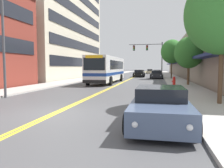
{
  "coord_description": "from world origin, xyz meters",
  "views": [
    {
      "loc": [
        4.25,
        -8.53,
        1.99
      ],
      "look_at": [
        -0.33,
        14.04,
        0.18
      ],
      "focal_mm": 35.0,
      "sensor_mm": 36.0,
      "label": 1
    }
  ],
  "objects_px": {
    "traffic_signal_mast": "(150,53)",
    "fire_hydrant": "(174,81)",
    "car_black_moving_third": "(139,74)",
    "car_champagne_moving_second": "(140,73)",
    "street_tree_right_mid": "(189,53)",
    "car_beige_moving_lead": "(150,72)",
    "street_lamp_left_near": "(8,15)",
    "city_bus": "(107,68)",
    "car_silver_parked_left_near": "(109,75)",
    "car_slate_blue_parked_right_foreground": "(160,107)",
    "car_charcoal_parked_right_mid": "(156,75)",
    "street_tree_right_far": "(172,52)",
    "street_tree_right_near": "(223,13)",
    "car_dark_grey_parked_right_far": "(157,73)"
  },
  "relations": [
    {
      "from": "traffic_signal_mast",
      "to": "fire_hydrant",
      "type": "relative_size",
      "value": 6.72
    },
    {
      "from": "car_black_moving_third",
      "to": "traffic_signal_mast",
      "type": "xyz_separation_m",
      "value": [
        2.29,
        -4.09,
        3.84
      ]
    },
    {
      "from": "car_champagne_moving_second",
      "to": "street_tree_right_mid",
      "type": "bearing_deg",
      "value": -75.49
    },
    {
      "from": "car_beige_moving_lead",
      "to": "street_lamp_left_near",
      "type": "bearing_deg",
      "value": -97.87
    },
    {
      "from": "city_bus",
      "to": "car_silver_parked_left_near",
      "type": "bearing_deg",
      "value": 101.48
    },
    {
      "from": "street_tree_right_mid",
      "to": "fire_hydrant",
      "type": "relative_size",
      "value": 5.3
    },
    {
      "from": "car_slate_blue_parked_right_foreground",
      "to": "car_charcoal_parked_right_mid",
      "type": "bearing_deg",
      "value": 90.2
    },
    {
      "from": "car_beige_moving_lead",
      "to": "car_champagne_moving_second",
      "type": "xyz_separation_m",
      "value": [
        -1.75,
        -14.8,
        -0.04
      ]
    },
    {
      "from": "car_charcoal_parked_right_mid",
      "to": "street_tree_right_far",
      "type": "distance_m",
      "value": 4.89
    },
    {
      "from": "car_charcoal_parked_right_mid",
      "to": "street_lamp_left_near",
      "type": "distance_m",
      "value": 28.34
    },
    {
      "from": "car_charcoal_parked_right_mid",
      "to": "fire_hydrant",
      "type": "height_order",
      "value": "car_charcoal_parked_right_mid"
    },
    {
      "from": "street_tree_right_near",
      "to": "traffic_signal_mast",
      "type": "bearing_deg",
      "value": 98.78
    },
    {
      "from": "car_black_moving_third",
      "to": "street_tree_right_mid",
      "type": "relative_size",
      "value": 0.95
    },
    {
      "from": "car_champagne_moving_second",
      "to": "street_tree_right_far",
      "type": "distance_m",
      "value": 15.53
    },
    {
      "from": "street_lamp_left_near",
      "to": "fire_hydrant",
      "type": "relative_size",
      "value": 9.36
    },
    {
      "from": "car_black_moving_third",
      "to": "car_dark_grey_parked_right_far",
      "type": "bearing_deg",
      "value": 51.9
    },
    {
      "from": "fire_hydrant",
      "to": "car_champagne_moving_second",
      "type": "bearing_deg",
      "value": 100.34
    },
    {
      "from": "traffic_signal_mast",
      "to": "car_dark_grey_parked_right_far",
      "type": "bearing_deg",
      "value": 81.91
    },
    {
      "from": "city_bus",
      "to": "street_tree_right_mid",
      "type": "height_order",
      "value": "street_tree_right_mid"
    },
    {
      "from": "city_bus",
      "to": "fire_hydrant",
      "type": "xyz_separation_m",
      "value": [
        7.75,
        -5.15,
        -1.22
      ]
    },
    {
      "from": "car_slate_blue_parked_right_foreground",
      "to": "car_charcoal_parked_right_mid",
      "type": "xyz_separation_m",
      "value": [
        -0.11,
        31.08,
        0.04
      ]
    },
    {
      "from": "car_dark_grey_parked_right_far",
      "to": "street_tree_right_near",
      "type": "bearing_deg",
      "value": -85.2
    },
    {
      "from": "city_bus",
      "to": "car_champagne_moving_second",
      "type": "height_order",
      "value": "city_bus"
    },
    {
      "from": "street_tree_right_mid",
      "to": "street_tree_right_far",
      "type": "distance_m",
      "value": 12.94
    },
    {
      "from": "city_bus",
      "to": "car_black_moving_third",
      "type": "xyz_separation_m",
      "value": [
        2.71,
        16.6,
        -1.14
      ]
    },
    {
      "from": "car_slate_blue_parked_right_foreground",
      "to": "traffic_signal_mast",
      "type": "xyz_separation_m",
      "value": [
        -1.21,
        31.7,
        3.9
      ]
    },
    {
      "from": "street_tree_right_mid",
      "to": "street_tree_right_far",
      "type": "relative_size",
      "value": 0.79
    },
    {
      "from": "car_slate_blue_parked_right_foreground",
      "to": "street_lamp_left_near",
      "type": "height_order",
      "value": "street_lamp_left_near"
    },
    {
      "from": "car_beige_moving_lead",
      "to": "street_lamp_left_near",
      "type": "distance_m",
      "value": 53.82
    },
    {
      "from": "street_tree_right_near",
      "to": "street_tree_right_mid",
      "type": "height_order",
      "value": "street_tree_right_near"
    },
    {
      "from": "car_silver_parked_left_near",
      "to": "fire_hydrant",
      "type": "xyz_separation_m",
      "value": [
        10.39,
        -18.13,
        0.04
      ]
    },
    {
      "from": "city_bus",
      "to": "street_tree_right_far",
      "type": "height_order",
      "value": "street_tree_right_far"
    },
    {
      "from": "car_charcoal_parked_right_mid",
      "to": "street_tree_right_far",
      "type": "bearing_deg",
      "value": -37.66
    },
    {
      "from": "street_tree_right_far",
      "to": "fire_hydrant",
      "type": "relative_size",
      "value": 6.7
    },
    {
      "from": "city_bus",
      "to": "car_slate_blue_parked_right_foreground",
      "type": "xyz_separation_m",
      "value": [
        6.21,
        -19.18,
        -1.2
      ]
    },
    {
      "from": "car_dark_grey_parked_right_far",
      "to": "traffic_signal_mast",
      "type": "height_order",
      "value": "traffic_signal_mast"
    },
    {
      "from": "car_black_moving_third",
      "to": "fire_hydrant",
      "type": "relative_size",
      "value": 5.04
    },
    {
      "from": "traffic_signal_mast",
      "to": "car_black_moving_third",
      "type": "bearing_deg",
      "value": 119.21
    },
    {
      "from": "fire_hydrant",
      "to": "car_beige_moving_lead",
      "type": "bearing_deg",
      "value": 94.62
    },
    {
      "from": "car_beige_moving_lead",
      "to": "street_tree_right_mid",
      "type": "relative_size",
      "value": 0.91
    },
    {
      "from": "city_bus",
      "to": "street_lamp_left_near",
      "type": "distance_m",
      "value": 15.23
    },
    {
      "from": "city_bus",
      "to": "street_tree_right_near",
      "type": "xyz_separation_m",
      "value": [
        9.25,
        -14.97,
        2.82
      ]
    },
    {
      "from": "city_bus",
      "to": "street_tree_right_far",
      "type": "bearing_deg",
      "value": 49.78
    },
    {
      "from": "car_charcoal_parked_right_mid",
      "to": "street_lamp_left_near",
      "type": "xyz_separation_m",
      "value": [
        -9.22,
        -26.4,
        4.58
      ]
    },
    {
      "from": "car_slate_blue_parked_right_foreground",
      "to": "street_lamp_left_near",
      "type": "xyz_separation_m",
      "value": [
        -9.33,
        4.67,
        4.62
      ]
    },
    {
      "from": "car_dark_grey_parked_right_far",
      "to": "car_black_moving_third",
      "type": "xyz_separation_m",
      "value": [
        -3.5,
        -4.47,
        0.02
      ]
    },
    {
      "from": "car_charcoal_parked_right_mid",
      "to": "car_beige_moving_lead",
      "type": "bearing_deg",
      "value": 94.03
    },
    {
      "from": "car_silver_parked_left_near",
      "to": "fire_hydrant",
      "type": "relative_size",
      "value": 4.72
    },
    {
      "from": "car_beige_moving_lead",
      "to": "car_black_moving_third",
      "type": "distance_m",
      "value": 22.06
    },
    {
      "from": "city_bus",
      "to": "street_tree_right_near",
      "type": "height_order",
      "value": "street_tree_right_near"
    }
  ]
}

